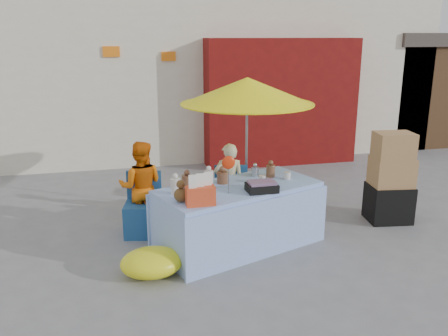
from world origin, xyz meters
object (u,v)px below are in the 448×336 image
object	(u,v)px
vendor_beige	(229,184)
umbrella	(247,91)
box_stack	(391,181)
chair_right	(231,209)
vendor_orange	(141,187)
market_table	(238,216)
chair_left	(143,216)

from	to	relation	value
vendor_beige	umbrella	bearing A→B (deg)	-141.52
umbrella	box_stack	distance (m)	2.46
chair_right	vendor_orange	bearing A→B (deg)	-174.21
umbrella	market_table	bearing A→B (deg)	-111.50
vendor_orange	box_stack	size ratio (longest dim) A/B	0.96
chair_left	vendor_orange	xyz separation A→B (m)	(-0.00, 0.13, 0.39)
chair_left	chair_right	world-z (taller)	same
chair_right	vendor_orange	xyz separation A→B (m)	(-1.25, 0.13, 0.39)
chair_left	vendor_beige	size ratio (longest dim) A/B	0.71
chair_left	chair_right	distance (m)	1.25
market_table	vendor_beige	bearing A→B (deg)	64.37
chair_right	box_stack	distance (m)	2.35
chair_left	vendor_orange	distance (m)	0.41
umbrella	vendor_beige	bearing A→B (deg)	-153.43
chair_left	umbrella	distance (m)	2.27
box_stack	vendor_orange	bearing A→B (deg)	172.25
box_stack	umbrella	bearing A→B (deg)	162.46
vendor_beige	umbrella	xyz separation A→B (m)	(0.30, 0.15, 1.30)
vendor_orange	umbrella	bearing A→B (deg)	-162.56
chair_left	vendor_beige	distance (m)	1.30
chair_left	box_stack	xyz separation A→B (m)	(3.55, -0.35, 0.36)
chair_left	vendor_orange	world-z (taller)	vendor_orange
market_table	umbrella	xyz separation A→B (m)	(0.38, 0.96, 1.47)
market_table	box_stack	xyz separation A→B (m)	(2.38, 0.33, 0.20)
chair_right	vendor_orange	size ratio (longest dim) A/B	0.66
vendor_beige	umbrella	distance (m)	1.34
chair_right	vendor_beige	xyz separation A→B (m)	(-0.00, 0.13, 0.34)
vendor_orange	box_stack	world-z (taller)	box_stack
vendor_beige	vendor_orange	bearing A→B (deg)	11.92
vendor_orange	vendor_beige	bearing A→B (deg)	-168.08
market_table	chair_right	bearing A→B (deg)	63.01
market_table	vendor_beige	world-z (taller)	market_table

